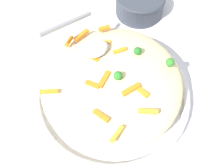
# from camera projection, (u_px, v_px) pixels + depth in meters

# --- Properties ---
(ground_plane) EXTENTS (2.40, 2.40, 0.00)m
(ground_plane) POSITION_uv_depth(u_px,v_px,m) (112.00, 98.00, 0.66)
(ground_plane) COLOR silver
(serving_bowl) EXTENTS (0.37, 0.37, 0.04)m
(serving_bowl) POSITION_uv_depth(u_px,v_px,m) (112.00, 94.00, 0.65)
(serving_bowl) COLOR silver
(serving_bowl) RESTS_ON ground_plane
(pasta_mound) EXTENTS (0.32, 0.32, 0.08)m
(pasta_mound) POSITION_uv_depth(u_px,v_px,m) (112.00, 83.00, 0.60)
(pasta_mound) COLOR beige
(pasta_mound) RESTS_ON serving_bowl
(carrot_piece_0) EXTENTS (0.03, 0.03, 0.01)m
(carrot_piece_0) POSITION_uv_depth(u_px,v_px,m) (49.00, 92.00, 0.55)
(carrot_piece_0) COLOR orange
(carrot_piece_0) RESTS_ON pasta_mound
(carrot_piece_1) EXTENTS (0.03, 0.02, 0.01)m
(carrot_piece_1) POSITION_uv_depth(u_px,v_px,m) (69.00, 41.00, 0.62)
(carrot_piece_1) COLOR orange
(carrot_piece_1) RESTS_ON pasta_mound
(carrot_piece_2) EXTENTS (0.02, 0.03, 0.01)m
(carrot_piece_2) POSITION_uv_depth(u_px,v_px,m) (94.00, 58.00, 0.59)
(carrot_piece_2) COLOR orange
(carrot_piece_2) RESTS_ON pasta_mound
(carrot_piece_3) EXTENTS (0.02, 0.03, 0.01)m
(carrot_piece_3) POSITION_uv_depth(u_px,v_px,m) (92.00, 85.00, 0.55)
(carrot_piece_3) COLOR orange
(carrot_piece_3) RESTS_ON pasta_mound
(carrot_piece_4) EXTENTS (0.04, 0.01, 0.01)m
(carrot_piece_4) POSITION_uv_depth(u_px,v_px,m) (117.00, 134.00, 0.50)
(carrot_piece_4) COLOR orange
(carrot_piece_4) RESTS_ON pasta_mound
(carrot_piece_5) EXTENTS (0.04, 0.02, 0.01)m
(carrot_piece_5) POSITION_uv_depth(u_px,v_px,m) (104.00, 79.00, 0.56)
(carrot_piece_5) COLOR orange
(carrot_piece_5) RESTS_ON pasta_mound
(carrot_piece_6) EXTENTS (0.01, 0.03, 0.01)m
(carrot_piece_6) POSITION_uv_depth(u_px,v_px,m) (143.00, 92.00, 0.55)
(carrot_piece_6) COLOR orange
(carrot_piece_6) RESTS_ON pasta_mound
(carrot_piece_7) EXTENTS (0.03, 0.02, 0.01)m
(carrot_piece_7) POSITION_uv_depth(u_px,v_px,m) (104.00, 28.00, 0.64)
(carrot_piece_7) COLOR orange
(carrot_piece_7) RESTS_ON pasta_mound
(carrot_piece_8) EXTENTS (0.04, 0.02, 0.01)m
(carrot_piece_8) POSITION_uv_depth(u_px,v_px,m) (130.00, 90.00, 0.54)
(carrot_piece_8) COLOR orange
(carrot_piece_8) RESTS_ON pasta_mound
(carrot_piece_9) EXTENTS (0.03, 0.02, 0.01)m
(carrot_piece_9) POSITION_uv_depth(u_px,v_px,m) (105.00, 42.00, 0.61)
(carrot_piece_9) COLOR orange
(carrot_piece_9) RESTS_ON pasta_mound
(carrot_piece_10) EXTENTS (0.01, 0.04, 0.01)m
(carrot_piece_10) POSITION_uv_depth(u_px,v_px,m) (101.00, 116.00, 0.52)
(carrot_piece_10) COLOR orange
(carrot_piece_10) RESTS_ON pasta_mound
(carrot_piece_11) EXTENTS (0.03, 0.02, 0.01)m
(carrot_piece_11) POSITION_uv_depth(u_px,v_px,m) (120.00, 51.00, 0.60)
(carrot_piece_11) COLOR orange
(carrot_piece_11) RESTS_ON pasta_mound
(carrot_piece_12) EXTENTS (0.04, 0.01, 0.01)m
(carrot_piece_12) POSITION_uv_depth(u_px,v_px,m) (81.00, 35.00, 0.63)
(carrot_piece_12) COLOR orange
(carrot_piece_12) RESTS_ON pasta_mound
(carrot_piece_13) EXTENTS (0.03, 0.03, 0.01)m
(carrot_piece_13) POSITION_uv_depth(u_px,v_px,m) (148.00, 111.00, 0.53)
(carrot_piece_13) COLOR orange
(carrot_piece_13) RESTS_ON pasta_mound
(broccoli_floret_0) EXTENTS (0.02, 0.02, 0.02)m
(broccoli_floret_0) POSITION_uv_depth(u_px,v_px,m) (117.00, 77.00, 0.55)
(broccoli_floret_0) COLOR #296820
(broccoli_floret_0) RESTS_ON pasta_mound
(broccoli_floret_1) EXTENTS (0.02, 0.02, 0.02)m
(broccoli_floret_1) POSITION_uv_depth(u_px,v_px,m) (170.00, 62.00, 0.57)
(broccoli_floret_1) COLOR #296820
(broccoli_floret_1) RESTS_ON pasta_mound
(broccoli_floret_2) EXTENTS (0.02, 0.02, 0.02)m
(broccoli_floret_2) POSITION_uv_depth(u_px,v_px,m) (138.00, 52.00, 0.59)
(broccoli_floret_2) COLOR #205B1C
(broccoli_floret_2) RESTS_ON pasta_mound
(serving_spoon) EXTENTS (0.16, 0.12, 0.08)m
(serving_spoon) POSITION_uv_depth(u_px,v_px,m) (86.00, 39.00, 0.59)
(serving_spoon) COLOR #B7B7BC
(serving_spoon) RESTS_ON pasta_mound
(companion_bowl) EXTENTS (0.15, 0.15, 0.07)m
(companion_bowl) POSITION_uv_depth(u_px,v_px,m) (140.00, 2.00, 0.78)
(companion_bowl) COLOR #333842
(companion_bowl) RESTS_ON ground_plane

